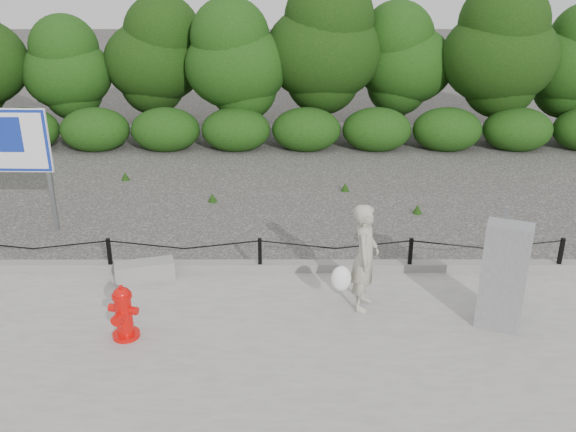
# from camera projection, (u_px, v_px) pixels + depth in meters

# --- Properties ---
(ground) EXTENTS (90.00, 90.00, 0.00)m
(ground) POSITION_uv_depth(u_px,v_px,m) (260.00, 275.00, 10.26)
(ground) COLOR #2D2B28
(ground) RESTS_ON ground
(sidewalk) EXTENTS (14.00, 4.00, 0.08)m
(sidewalk) POSITION_uv_depth(u_px,v_px,m) (254.00, 341.00, 8.39)
(sidewalk) COLOR gray
(sidewalk) RESTS_ON ground
(curb) EXTENTS (14.00, 0.22, 0.14)m
(curb) POSITION_uv_depth(u_px,v_px,m) (260.00, 266.00, 10.25)
(curb) COLOR slate
(curb) RESTS_ON sidewalk
(chain_barrier) EXTENTS (10.06, 0.06, 0.60)m
(chain_barrier) POSITION_uv_depth(u_px,v_px,m) (260.00, 251.00, 10.08)
(chain_barrier) COLOR black
(chain_barrier) RESTS_ON sidewalk
(treeline) EXTENTS (20.28, 3.53, 4.61)m
(treeline) POSITION_uv_depth(u_px,v_px,m) (288.00, 55.00, 17.58)
(treeline) COLOR black
(treeline) RESTS_ON ground
(fire_hydrant) EXTENTS (0.45, 0.47, 0.80)m
(fire_hydrant) POSITION_uv_depth(u_px,v_px,m) (123.00, 313.00, 8.26)
(fire_hydrant) COLOR red
(fire_hydrant) RESTS_ON sidewalk
(pedestrian) EXTENTS (0.76, 0.68, 1.63)m
(pedestrian) POSITION_uv_depth(u_px,v_px,m) (363.00, 259.00, 8.86)
(pedestrian) COLOR #A2A08B
(pedestrian) RESTS_ON sidewalk
(concrete_block) EXTENTS (1.00, 0.57, 0.30)m
(concrete_block) POSITION_uv_depth(u_px,v_px,m) (145.00, 271.00, 9.92)
(concrete_block) COLOR gray
(concrete_block) RESTS_ON sidewalk
(utility_cabinet) EXTENTS (0.68, 0.55, 1.73)m
(utility_cabinet) POSITION_uv_depth(u_px,v_px,m) (503.00, 276.00, 8.38)
(utility_cabinet) COLOR gray
(utility_cabinet) RESTS_ON sidewalk
(advertising_sign) EXTENTS (1.52, 0.16, 2.42)m
(advertising_sign) POSITION_uv_depth(u_px,v_px,m) (10.00, 146.00, 11.40)
(advertising_sign) COLOR slate
(advertising_sign) RESTS_ON ground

